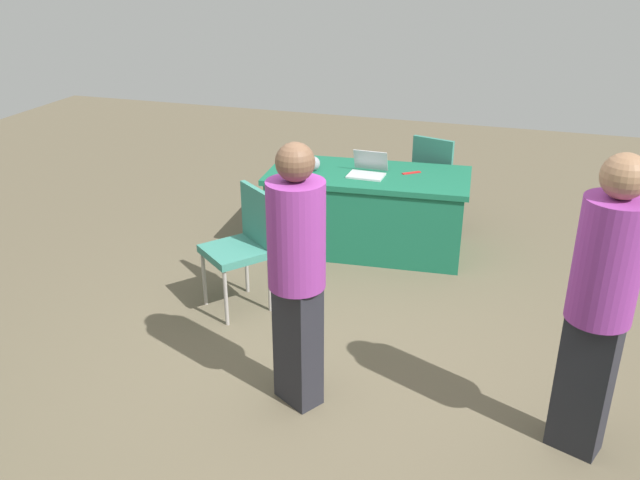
# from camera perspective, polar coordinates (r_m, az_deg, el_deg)

# --- Properties ---
(ground_plane) EXTENTS (14.40, 14.40, 0.00)m
(ground_plane) POSITION_cam_1_polar(r_m,az_deg,el_deg) (4.55, 0.09, -11.85)
(ground_plane) COLOR brown
(table_foreground) EXTENTS (1.89, 1.00, 0.74)m
(table_foreground) POSITION_cam_1_polar(r_m,az_deg,el_deg) (6.27, 4.06, 2.50)
(table_foreground) COLOR #196647
(table_foreground) RESTS_ON ground
(chair_tucked_right) EXTENTS (0.62, 0.62, 0.97)m
(chair_tucked_right) POSITION_cam_1_polar(r_m,az_deg,el_deg) (5.19, -6.59, -0.08)
(chair_tucked_right) COLOR #9E9993
(chair_tucked_right) RESTS_ON ground
(chair_by_pillar) EXTENTS (0.55, 0.55, 0.95)m
(chair_by_pillar) POSITION_cam_1_polar(r_m,az_deg,el_deg) (6.82, 9.91, 5.48)
(chair_by_pillar) COLOR #9E9993
(chair_by_pillar) RESTS_ON ground
(person_attendee_standing) EXTENTS (0.47, 0.47, 1.69)m
(person_attendee_standing) POSITION_cam_1_polar(r_m,az_deg,el_deg) (3.90, -2.00, -2.29)
(person_attendee_standing) COLOR #26262D
(person_attendee_standing) RESTS_ON ground
(person_attendee_browsing) EXTENTS (0.44, 0.44, 1.76)m
(person_attendee_browsing) POSITION_cam_1_polar(r_m,az_deg,el_deg) (3.78, 22.85, -4.44)
(person_attendee_browsing) COLOR #26262D
(person_attendee_browsing) RESTS_ON ground
(laptop_silver) EXTENTS (0.33, 0.30, 0.21)m
(laptop_silver) POSITION_cam_1_polar(r_m,az_deg,el_deg) (6.08, 4.07, 5.91)
(laptop_silver) COLOR silver
(laptop_silver) RESTS_ON table_foreground
(yarn_ball) EXTENTS (0.13, 0.13, 0.13)m
(yarn_ball) POSITION_cam_1_polar(r_m,az_deg,el_deg) (6.18, -0.62, 6.54)
(yarn_ball) COLOR gray
(yarn_ball) RESTS_ON table_foreground
(scissors_red) EXTENTS (0.16, 0.14, 0.01)m
(scissors_red) POSITION_cam_1_polar(r_m,az_deg,el_deg) (6.18, 7.81, 5.70)
(scissors_red) COLOR red
(scissors_red) RESTS_ON table_foreground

